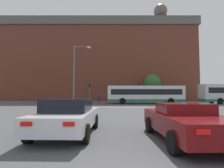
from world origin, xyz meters
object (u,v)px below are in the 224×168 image
car_saloon_left (68,116)px  street_lamp_junction (76,70)px  traffic_light_far_left (89,89)px  bus_crossing_lead (144,94)px  traffic_light_far_right (138,89)px  pedestrian_waiting (98,97)px  car_roadster_right (185,121)px

car_saloon_left → street_lamp_junction: bearing=101.7°
car_saloon_left → traffic_light_far_left: size_ratio=1.14×
bus_crossing_lead → traffic_light_far_right: bearing=-178.9°
bus_crossing_lead → pedestrian_waiting: bus_crossing_lead is taller
bus_crossing_lead → pedestrian_waiting: (-8.26, 6.90, -0.65)m
traffic_light_far_left → traffic_light_far_right: 9.97m
bus_crossing_lead → street_lamp_junction: (-9.84, -8.23, 2.99)m
bus_crossing_lead → street_lamp_junction: size_ratio=1.66×
traffic_light_far_right → pedestrian_waiting: size_ratio=2.47×
car_saloon_left → traffic_light_far_left: traffic_light_far_left is taller
car_roadster_right → traffic_light_far_left: bearing=101.9°
car_roadster_right → bus_crossing_lead: bus_crossing_lead is taller
bus_crossing_lead → pedestrian_waiting: bearing=-129.9°
traffic_light_far_left → street_lamp_junction: size_ratio=0.50×
traffic_light_far_left → bus_crossing_lead: bearing=-31.1°
car_saloon_left → bus_crossing_lead: size_ratio=0.34×
traffic_light_far_left → traffic_light_far_right: traffic_light_far_right is taller
bus_crossing_lead → traffic_light_far_left: 11.82m
pedestrian_waiting → bus_crossing_lead: bearing=-108.9°
street_lamp_junction → car_roadster_right: bearing=-65.7°
traffic_light_far_right → street_lamp_junction: size_ratio=0.53×
bus_crossing_lead → pedestrian_waiting: size_ratio=7.73×
car_saloon_left → traffic_light_far_left: 28.53m
traffic_light_far_right → street_lamp_junction: (-9.72, -14.39, 1.88)m
street_lamp_junction → car_saloon_left: bearing=-79.7°
traffic_light_far_left → pedestrian_waiting: 2.57m
car_saloon_left → traffic_light_far_right: traffic_light_far_right is taller
street_lamp_junction → pedestrian_waiting: (1.58, 15.13, -3.64)m
street_lamp_junction → traffic_light_far_right: bearing=55.9°
car_roadster_right → traffic_light_far_left: (-7.04, 29.34, 1.89)m
bus_crossing_lead → street_lamp_junction: 13.17m
car_roadster_right → traffic_light_far_right: (2.93, 29.41, 2.04)m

